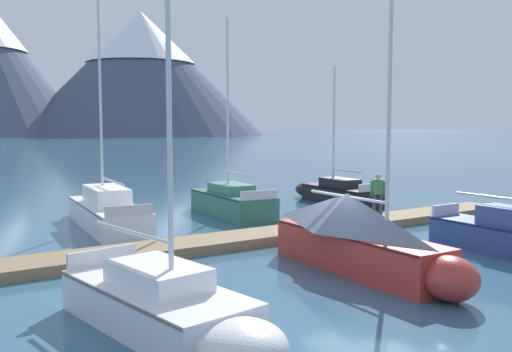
# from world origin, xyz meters

# --- Properties ---
(ground_plane) EXTENTS (700.00, 700.00, 0.00)m
(ground_plane) POSITION_xyz_m (0.00, 0.00, 0.00)
(ground_plane) COLOR #335B75
(mountain_shoulder_ridge) EXTENTS (92.86, 92.86, 46.69)m
(mountain_shoulder_ridge) POSITION_xyz_m (57.15, 197.78, 24.35)
(mountain_shoulder_ridge) COLOR #424C60
(mountain_shoulder_ridge) RESTS_ON ground
(dock) EXTENTS (22.98, 3.43, 0.30)m
(dock) POSITION_xyz_m (0.00, 4.00, 0.14)
(dock) COLOR #846B4C
(dock) RESTS_ON ground
(sailboat_second_berth) EXTENTS (2.85, 5.84, 6.97)m
(sailboat_second_berth) POSITION_xyz_m (-6.68, -2.61, 0.53)
(sailboat_second_berth) COLOR silver
(sailboat_second_berth) RESTS_ON ground
(sailboat_mid_dock_port) EXTENTS (1.98, 7.53, 9.32)m
(sailboat_mid_dock_port) POSITION_xyz_m (-4.86, 9.35, 0.62)
(sailboat_mid_dock_port) COLOR white
(sailboat_mid_dock_port) RESTS_ON ground
(sailboat_mid_dock_starboard) EXTENTS (1.79, 6.56, 7.64)m
(sailboat_mid_dock_starboard) POSITION_xyz_m (-0.69, -0.89, 0.99)
(sailboat_mid_dock_starboard) COLOR #B2332D
(sailboat_mid_dock_starboard) RESTS_ON ground
(sailboat_far_berth) EXTENTS (1.85, 5.74, 8.45)m
(sailboat_far_berth) POSITION_xyz_m (0.56, 9.50, 0.61)
(sailboat_far_berth) COLOR #336B56
(sailboat_far_berth) RESTS_ON ground
(sailboat_end_of_dock) EXTENTS (1.63, 6.02, 6.83)m
(sailboat_end_of_dock) POSITION_xyz_m (6.97, 10.40, 0.53)
(sailboat_end_of_dock) COLOR black
(sailboat_end_of_dock) RESTS_ON ground
(person_on_dock) EXTENTS (0.48, 0.41, 1.69)m
(person_on_dock) POSITION_xyz_m (4.82, 4.67, 1.26)
(person_on_dock) COLOR #384256
(person_on_dock) RESTS_ON dock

